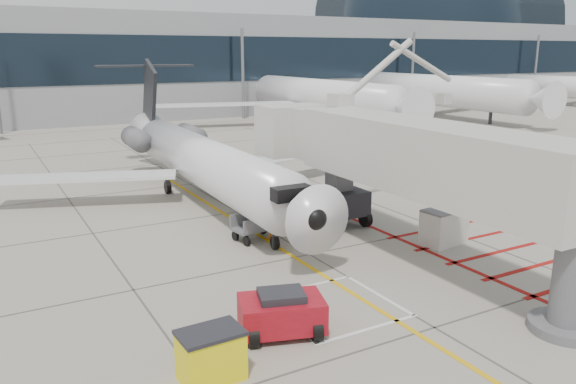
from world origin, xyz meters
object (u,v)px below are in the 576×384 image
pushback_tug (281,312)px  spill_bin (211,355)px  regional_jet (217,141)px  jet_bridge (426,172)px

pushback_tug → spill_bin: size_ratio=1.57×
regional_jet → spill_bin: size_ratio=18.15×
pushback_tug → spill_bin: 3.23m
jet_bridge → pushback_tug: (-8.32, -2.56, -3.29)m
jet_bridge → pushback_tug: jet_bridge is taller
regional_jet → jet_bridge: (4.45, -12.03, -0.02)m
jet_bridge → spill_bin: 12.38m
regional_jet → spill_bin: regional_jet is taller
spill_bin → jet_bridge: bearing=17.0°
jet_bridge → spill_bin: size_ratio=11.84×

